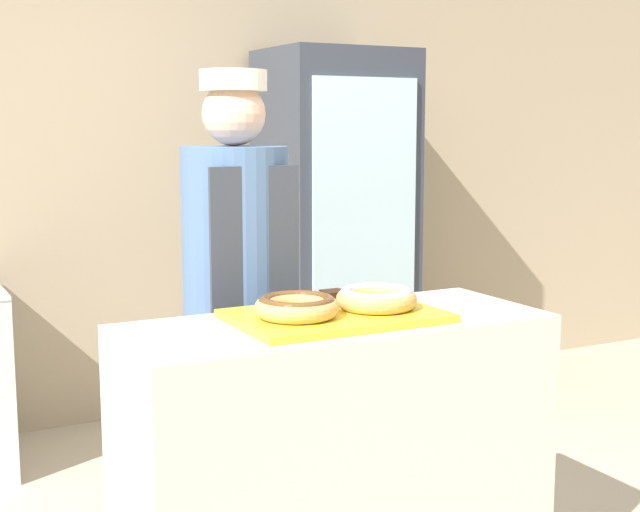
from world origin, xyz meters
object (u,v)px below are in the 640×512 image
at_px(serving_tray, 336,316).
at_px(baker_person, 237,299).
at_px(donut_light_glaze, 376,297).
at_px(donut_chocolate_glaze, 297,306).
at_px(brownie_back_right, 334,295).
at_px(brownie_back_left, 288,300).
at_px(beverage_fridge, 336,233).

relative_size(serving_tray, baker_person, 0.37).
relative_size(donut_light_glaze, baker_person, 0.15).
bearing_deg(donut_light_glaze, serving_tray, 174.71).
distance_m(donut_chocolate_glaze, brownie_back_right, 0.28).
bearing_deg(donut_light_glaze, baker_person, 109.47).
bearing_deg(brownie_back_left, baker_person, 89.46).
height_order(donut_chocolate_glaze, baker_person, baker_person).
relative_size(brownie_back_right, beverage_fridge, 0.04).
bearing_deg(baker_person, donut_chocolate_glaze, -95.53).
bearing_deg(donut_chocolate_glaze, donut_light_glaze, 0.00).
relative_size(brownie_back_right, baker_person, 0.04).
bearing_deg(brownie_back_right, baker_person, 110.32).
relative_size(serving_tray, beverage_fridge, 0.33).
relative_size(brownie_back_left, beverage_fridge, 0.04).
xyz_separation_m(donut_light_glaze, brownie_back_right, (-0.05, 0.17, -0.02)).
bearing_deg(donut_chocolate_glaze, brownie_back_left, 72.66).
relative_size(baker_person, beverage_fridge, 0.90).
distance_m(serving_tray, beverage_fridge, 1.99).
distance_m(donut_chocolate_glaze, donut_light_glaze, 0.27).
bearing_deg(serving_tray, baker_person, 97.47).
distance_m(brownie_back_left, beverage_fridge, 1.89).
relative_size(brownie_back_left, brownie_back_right, 1.00).
xyz_separation_m(brownie_back_left, beverage_fridge, (1.03, 1.59, -0.02)).
bearing_deg(beverage_fridge, serving_tray, -118.59).
bearing_deg(serving_tray, donut_light_glaze, -5.29).
height_order(donut_chocolate_glaze, donut_light_glaze, same).
height_order(donut_light_glaze, beverage_fridge, beverage_fridge).
xyz_separation_m(brownie_back_right, beverage_fridge, (0.87, 1.59, -0.02)).
xyz_separation_m(serving_tray, donut_chocolate_glaze, (-0.13, -0.01, 0.05)).
xyz_separation_m(donut_light_glaze, baker_person, (-0.21, 0.60, -0.09)).
distance_m(donut_chocolate_glaze, baker_person, 0.61).
bearing_deg(beverage_fridge, donut_chocolate_glaze, -121.70).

